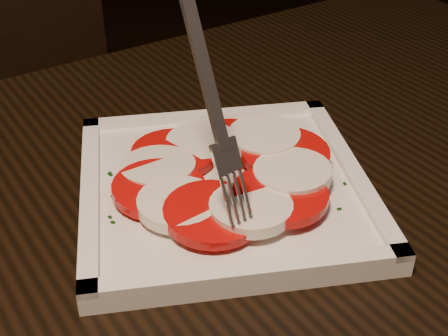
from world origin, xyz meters
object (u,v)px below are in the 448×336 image
at_px(table, 226,335).
at_px(chair, 11,131).
at_px(fork, 200,83).
at_px(plate, 224,189).

bearing_deg(table, chair, 91.34).
distance_m(table, fork, 0.23).
bearing_deg(fork, table, -95.49).
bearing_deg(fork, plate, 29.87).
height_order(chair, plate, chair).
bearing_deg(plate, fork, -143.58).
distance_m(plate, fork, 0.13).
distance_m(chair, plate, 0.64).
bearing_deg(plate, table, -121.04).
height_order(table, plate, plate).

